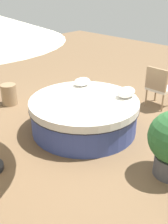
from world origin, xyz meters
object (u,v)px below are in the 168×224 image
object	(u,v)px
round_bed	(84,115)
patio_chair	(158,85)
throw_pillow_1	(82,82)
side_table	(9,95)
throw_pillow_0	(126,92)

from	to	relation	value
round_bed	patio_chair	distance (m)	2.04
round_bed	throw_pillow_1	xyz separation A→B (m)	(-0.55, -0.58, 0.40)
throw_pillow_1	side_table	distance (m)	1.88
round_bed	throw_pillow_1	world-z (taller)	throw_pillow_1
throw_pillow_1	side_table	size ratio (longest dim) A/B	0.80
round_bed	side_table	world-z (taller)	round_bed
throw_pillow_0	side_table	size ratio (longest dim) A/B	0.85
throw_pillow_0	side_table	world-z (taller)	throw_pillow_0
patio_chair	throw_pillow_0	bearing A→B (deg)	-88.82
throw_pillow_1	patio_chair	distance (m)	1.79
patio_chair	side_table	bearing A→B (deg)	-138.12
throw_pillow_0	patio_chair	bearing A→B (deg)	-179.70
throw_pillow_0	side_table	xyz separation A→B (m)	(1.03, -2.67, -0.50)
patio_chair	throw_pillow_1	bearing A→B (deg)	-126.41
patio_chair	side_table	xyz separation A→B (m)	(2.31, -2.66, -0.31)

